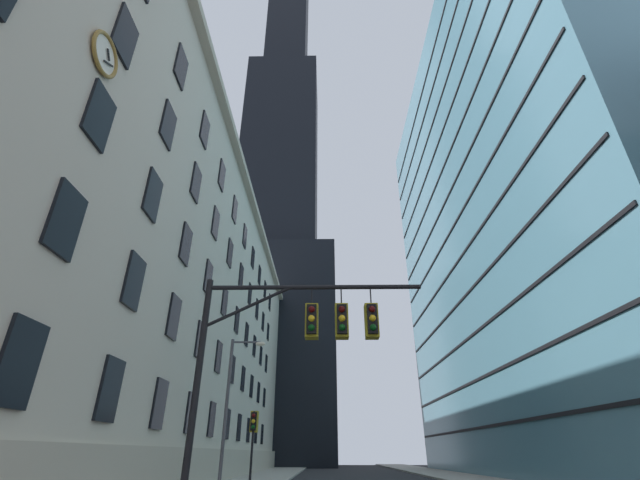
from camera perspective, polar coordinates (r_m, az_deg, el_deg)
The scene contains 6 objects.
station_building at distance 39.36m, azimuth -21.21°, elevation -8.87°, with size 13.96×66.05×26.28m.
dark_skyscraper at distance 95.27m, azimuth -5.63°, elevation 5.27°, with size 24.23×24.23×177.54m.
glass_office_midrise at distance 53.28m, azimuth 27.16°, elevation 3.69°, with size 19.33×50.57×53.24m.
traffic_signal_mast at distance 12.71m, azimuth -2.49°, elevation -13.36°, with size 6.82×0.63×6.66m.
traffic_light_far_left at distance 24.40m, azimuth -9.09°, elevation -23.93°, with size 0.40×0.63×3.80m.
street_lamppost at distance 23.66m, azimuth -11.93°, elevation -20.35°, with size 1.93×0.32×7.41m.
Camera 1 is at (-3.08, -7.79, 1.92)m, focal length 23.32 mm.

